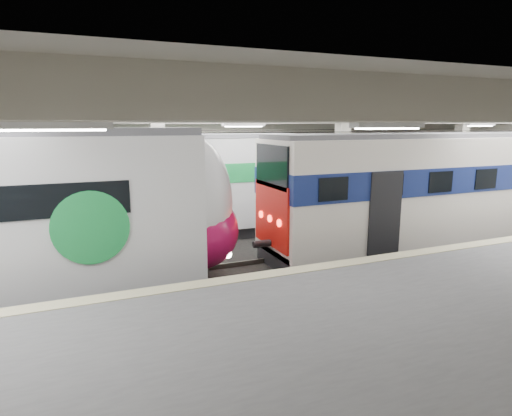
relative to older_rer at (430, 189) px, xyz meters
name	(u,v)px	position (x,y,z in m)	size (l,w,h in m)	color
station_hall	(289,183)	(-7.20, -1.74, 0.82)	(36.00, 24.00, 5.75)	black
older_rer	(430,189)	(0.00, 0.00, 0.00)	(14.11, 3.11, 4.62)	silver
far_train	(131,187)	(-10.95, 5.50, -0.07)	(14.41, 3.40, 4.56)	silver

